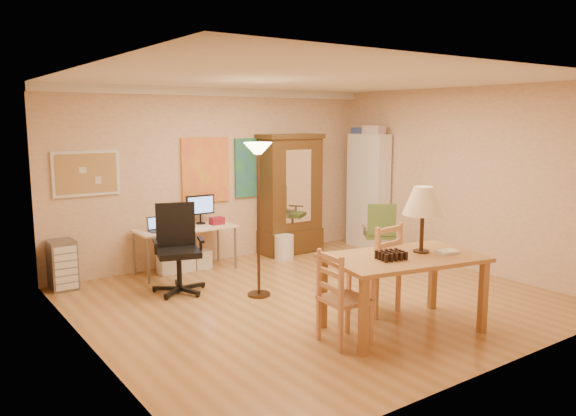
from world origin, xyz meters
TOP-DOWN VIEW (x-y plane):
  - floor at (0.00, 0.00)m, footprint 5.50×5.50m
  - crown_molding at (0.00, 2.46)m, footprint 5.50×0.08m
  - corkboard at (-2.05, 2.47)m, footprint 0.90×0.04m
  - art_panel_left at (-0.25, 2.47)m, footprint 0.80×0.04m
  - art_panel_right at (0.65, 2.47)m, footprint 0.75×0.04m
  - dining_table at (0.21, -1.34)m, footprint 1.77×1.26m
  - ladder_chair_back at (0.29, -0.76)m, footprint 0.55×0.53m
  - ladder_chair_left at (-0.66, -1.25)m, footprint 0.46×0.48m
  - torchiere_lamp at (-0.51, 0.53)m, footprint 0.35×0.35m
  - computer_desk at (-0.75, 2.15)m, footprint 1.45×0.64m
  - office_chair_black at (-1.27, 1.27)m, footprint 0.71×0.71m
  - office_chair_green at (1.88, 0.81)m, footprint 0.61×0.62m
  - drawer_cart at (-2.48, 2.28)m, footprint 0.33×0.39m
  - armoire at (1.20, 2.24)m, footprint 1.08×0.51m
  - bookshelf at (2.55, 1.80)m, footprint 0.30×0.79m
  - wastebin at (0.83, 1.90)m, footprint 0.32×0.32m

SIDE VIEW (x-z plane):
  - floor at x=0.00m, z-range 0.00..0.00m
  - wastebin at x=0.83m, z-range 0.00..0.39m
  - office_chair_green at x=1.88m, z-range -0.22..0.74m
  - office_chair_black at x=-1.27m, z-range -0.27..0.88m
  - drawer_cart at x=-2.48m, z-range 0.00..0.65m
  - computer_desk at x=-0.75m, z-range -0.15..0.95m
  - ladder_chair_left at x=-0.66m, z-range -0.03..0.92m
  - ladder_chair_back at x=0.29m, z-range -0.03..1.02m
  - armoire at x=1.20m, z-range -0.13..1.86m
  - dining_table at x=0.21m, z-range 0.20..1.72m
  - bookshelf at x=2.55m, z-range 0.00..1.97m
  - art_panel_left at x=-0.25m, z-range 0.95..1.95m
  - art_panel_right at x=0.65m, z-range 0.98..1.92m
  - corkboard at x=-2.05m, z-range 1.19..1.81m
  - torchiere_lamp at x=-0.51m, z-range 0.59..2.54m
  - crown_molding at x=0.00m, z-range 2.58..2.70m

